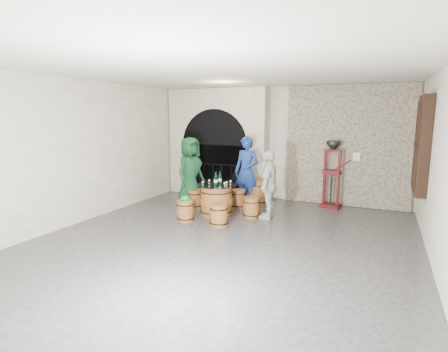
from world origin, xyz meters
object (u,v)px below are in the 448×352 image
at_px(person_white, 269,185).
at_px(side_barrel, 257,193).
at_px(person_blue, 247,171).
at_px(corking_press, 332,169).
at_px(barrel_stool_left, 196,199).
at_px(barrel_stool_near_left, 185,211).
at_px(barrel_table, 216,200).
at_px(person_green, 190,172).
at_px(wine_bottle_right, 220,179).
at_px(barrel_stool_far, 238,199).
at_px(wine_bottle_center, 216,180).
at_px(barrel_stool_near_right, 219,215).
at_px(barrel_stool_right, 251,208).
at_px(wine_bottle_left, 216,180).

distance_m(person_white, side_barrel, 1.41).
bearing_deg(person_blue, corking_press, 25.34).
xyz_separation_m(barrel_stool_left, barrel_stool_near_left, (0.36, -1.13, 0.00)).
relative_size(barrel_table, person_green, 0.53).
bearing_deg(barrel_stool_near_left, person_green, 114.88).
bearing_deg(wine_bottle_right, side_barrel, 66.61).
distance_m(barrel_stool_far, wine_bottle_center, 1.14).
relative_size(barrel_stool_far, barrel_stool_near_right, 1.00).
xyz_separation_m(barrel_stool_right, wine_bottle_center, (-0.84, -0.23, 0.64)).
bearing_deg(person_green, wine_bottle_left, -105.50).
bearing_deg(person_blue, barrel_stool_right, -57.09).
relative_size(barrel_stool_left, barrel_stool_right, 1.00).
distance_m(barrel_stool_far, side_barrel, 0.63).
relative_size(barrel_stool_far, barrel_stool_right, 1.00).
distance_m(barrel_stool_near_right, wine_bottle_right, 1.15).
bearing_deg(person_white, person_blue, -137.27).
distance_m(side_barrel, corking_press, 2.05).
distance_m(barrel_stool_right, barrel_stool_near_right, 1.00).
bearing_deg(wine_bottle_center, wine_bottle_left, 96.04).
xyz_separation_m(barrel_stool_right, side_barrel, (-0.28, 1.21, 0.10)).
relative_size(barrel_table, barrel_stool_left, 2.00).
relative_size(wine_bottle_left, side_barrel, 0.48).
distance_m(barrel_table, barrel_stool_near_right, 0.88).
xyz_separation_m(barrel_stool_near_right, person_white, (0.82, 0.97, 0.57)).
height_order(person_green, wine_bottle_left, person_green).
bearing_deg(wine_bottle_left, wine_bottle_center, -83.96).
bearing_deg(barrel_stool_far, barrel_stool_left, -155.56).
relative_size(barrel_stool_left, barrel_stool_far, 1.00).
distance_m(barrel_stool_far, corking_press, 2.57).
bearing_deg(person_green, side_barrel, -49.11).
distance_m(person_green, corking_press, 3.72).
bearing_deg(barrel_table, corking_press, 38.17).
bearing_deg(wine_bottle_left, corking_press, 38.99).
bearing_deg(barrel_stool_left, corking_press, 25.61).
distance_m(barrel_stool_left, person_white, 2.13).
bearing_deg(barrel_stool_far, wine_bottle_right, -105.23).
xyz_separation_m(barrel_stool_far, wine_bottle_left, (-0.22, -0.88, 0.64)).
bearing_deg(barrel_stool_right, person_green, 170.25).
height_order(barrel_stool_left, wine_bottle_center, wine_bottle_center).
height_order(wine_bottle_left, wine_bottle_right, same).
relative_size(barrel_stool_left, wine_bottle_left, 1.50).
relative_size(barrel_stool_right, side_barrel, 0.71).
bearing_deg(person_green, barrel_stool_far, -61.99).
height_order(barrel_stool_near_left, corking_press, corking_press).
relative_size(barrel_table, corking_press, 0.56).
xyz_separation_m(barrel_stool_left, wine_bottle_center, (0.81, -0.45, 0.64)).
bearing_deg(barrel_stool_left, wine_bottle_center, -29.01).
distance_m(barrel_stool_right, wine_bottle_left, 1.07).
bearing_deg(wine_bottle_right, barrel_stool_left, 163.32).
distance_m(barrel_stool_far, wine_bottle_right, 0.98).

